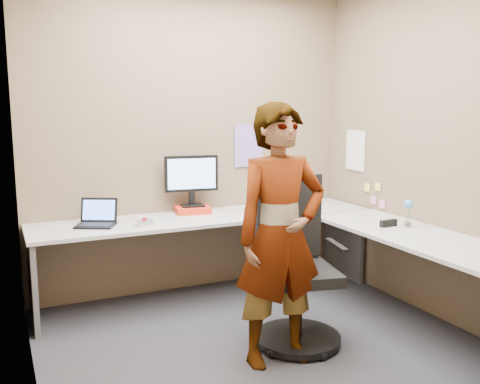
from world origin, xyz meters
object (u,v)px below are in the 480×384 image
person (280,236)px  monitor (192,176)px  desk (285,242)px  office_chair (295,277)px

person → monitor: bearing=94.3°
desk → person: bearing=-121.6°
monitor → office_chair: 1.44m
monitor → office_chair: bearing=-68.1°
desk → person: 0.88m
monitor → person: (0.07, -1.50, -0.20)m
office_chair → person: size_ratio=0.68×
desk → monitor: 1.04m
person → desk: bearing=60.2°
desk → office_chair: bearing=-111.3°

